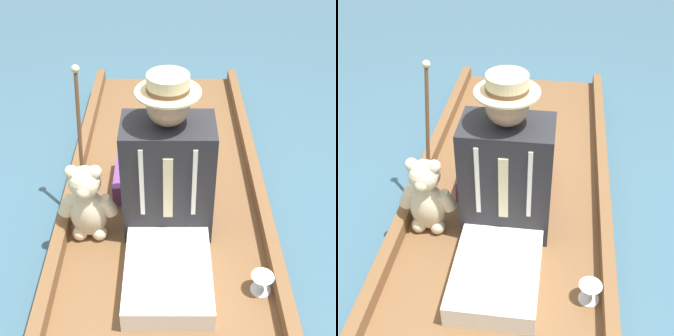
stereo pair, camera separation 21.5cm
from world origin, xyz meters
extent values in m
plane|color=#385B70|center=(0.00, 0.00, 0.00)|extent=(16.00, 16.00, 0.00)
cube|color=brown|center=(0.00, 0.00, 0.07)|extent=(1.09, 3.26, 0.13)
cube|color=brown|center=(-0.52, 0.00, 0.17)|extent=(0.06, 3.26, 0.08)
cube|color=brown|center=(0.52, 0.00, 0.17)|extent=(0.06, 3.26, 0.08)
cube|color=#6B3875|center=(0.03, -0.29, 0.20)|extent=(0.51, 0.35, 0.12)
cube|color=white|center=(-0.01, 0.41, 0.19)|extent=(0.39, 0.50, 0.11)
cube|color=#232328|center=(-0.01, 0.03, 0.44)|extent=(0.43, 0.27, 0.61)
cube|color=beige|center=(-0.01, 0.17, 0.49)|extent=(0.04, 0.01, 0.34)
cube|color=white|center=(-0.13, 0.17, 0.52)|extent=(0.02, 0.01, 0.37)
cube|color=white|center=(0.10, 0.17, 0.52)|extent=(0.02, 0.01, 0.37)
sphere|color=tan|center=(-0.01, 0.03, 0.84)|extent=(0.19, 0.19, 0.19)
cylinder|color=beige|center=(-0.01, 0.03, 0.90)|extent=(0.28, 0.28, 0.01)
cylinder|color=beige|center=(-0.01, 0.03, 0.95)|extent=(0.18, 0.18, 0.07)
cylinder|color=brown|center=(-0.01, 0.03, 0.92)|extent=(0.19, 0.19, 0.02)
ellipsoid|color=beige|center=(0.38, 0.09, 0.27)|extent=(0.18, 0.15, 0.27)
sphere|color=beige|center=(0.38, 0.09, 0.47)|extent=(0.16, 0.16, 0.16)
sphere|color=tan|center=(0.38, 0.16, 0.45)|extent=(0.06, 0.06, 0.06)
sphere|color=beige|center=(0.32, 0.09, 0.52)|extent=(0.07, 0.07, 0.07)
sphere|color=beige|center=(0.43, 0.09, 0.52)|extent=(0.07, 0.07, 0.07)
cylinder|color=beige|center=(0.28, 0.09, 0.32)|extent=(0.10, 0.07, 0.12)
cylinder|color=beige|center=(0.47, 0.09, 0.32)|extent=(0.10, 0.07, 0.12)
sphere|color=beige|center=(0.33, 0.13, 0.17)|extent=(0.08, 0.08, 0.08)
sphere|color=beige|center=(0.42, 0.13, 0.17)|extent=(0.08, 0.08, 0.08)
cylinder|color=silver|center=(-0.43, 0.45, 0.14)|extent=(0.09, 0.09, 0.01)
cylinder|color=silver|center=(-0.43, 0.45, 0.16)|extent=(0.01, 0.01, 0.04)
cone|color=silver|center=(-0.43, 0.45, 0.21)|extent=(0.10, 0.10, 0.05)
cylinder|color=brown|center=(0.45, -0.25, 0.48)|extent=(0.02, 0.23, 0.70)
sphere|color=beige|center=(0.45, -0.35, 0.83)|extent=(0.04, 0.04, 0.04)
camera|label=1|loc=(-0.02, 1.78, 1.84)|focal=50.00mm
camera|label=2|loc=(-0.23, 1.77, 1.84)|focal=50.00mm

